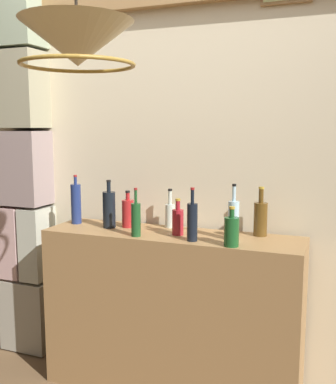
{
  "coord_description": "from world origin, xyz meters",
  "views": [
    {
      "loc": [
        0.9,
        -1.57,
        1.58
      ],
      "look_at": [
        0.0,
        0.77,
        1.22
      ],
      "focal_mm": 42.22,
      "sensor_mm": 36.0,
      "label": 1
    }
  ],
  "objects_px": {
    "liquor_bottle_vermouth": "(192,221)",
    "liquor_bottle_whiskey": "(261,218)",
    "liquor_bottle_brandy": "(109,209)",
    "pendant_lamp": "(77,45)",
    "liquor_bottle_tequila": "(128,213)",
    "liquor_bottle_rye": "(76,203)",
    "liquor_bottle_sherry": "(178,221)",
    "liquor_bottle_vodka": "(232,231)",
    "liquor_bottle_gin": "(136,219)",
    "glass_tumbler_rocks": "(233,229)",
    "liquor_bottle_bourbon": "(170,214)",
    "liquor_bottle_amaro": "(234,219)"
  },
  "relations": [
    {
      "from": "pendant_lamp",
      "to": "liquor_bottle_rye",
      "type": "bearing_deg",
      "value": 124.02
    },
    {
      "from": "liquor_bottle_gin",
      "to": "glass_tumbler_rocks",
      "type": "height_order",
      "value": "liquor_bottle_gin"
    },
    {
      "from": "liquor_bottle_bourbon",
      "to": "liquor_bottle_gin",
      "type": "xyz_separation_m",
      "value": [
        -0.1,
        -0.28,
        0.02
      ]
    },
    {
      "from": "liquor_bottle_brandy",
      "to": "glass_tumbler_rocks",
      "type": "height_order",
      "value": "liquor_bottle_brandy"
    },
    {
      "from": "liquor_bottle_vermouth",
      "to": "liquor_bottle_rye",
      "type": "xyz_separation_m",
      "value": [
        -0.83,
        0.16,
        0.02
      ]
    },
    {
      "from": "liquor_bottle_tequila",
      "to": "glass_tumbler_rocks",
      "type": "distance_m",
      "value": 0.66
    },
    {
      "from": "liquor_bottle_gin",
      "to": "liquor_bottle_rye",
      "type": "xyz_separation_m",
      "value": [
        -0.5,
        0.18,
        0.03
      ]
    },
    {
      "from": "liquor_bottle_tequila",
      "to": "liquor_bottle_sherry",
      "type": "distance_m",
      "value": 0.36
    },
    {
      "from": "liquor_bottle_vermouth",
      "to": "liquor_bottle_whiskey",
      "type": "bearing_deg",
      "value": 37.93
    },
    {
      "from": "liquor_bottle_brandy",
      "to": "pendant_lamp",
      "type": "xyz_separation_m",
      "value": [
        0.32,
        -0.81,
        0.81
      ]
    },
    {
      "from": "liquor_bottle_tequila",
      "to": "liquor_bottle_gin",
      "type": "bearing_deg",
      "value": -53.26
    },
    {
      "from": "liquor_bottle_gin",
      "to": "liquor_bottle_vodka",
      "type": "height_order",
      "value": "liquor_bottle_gin"
    },
    {
      "from": "liquor_bottle_bourbon",
      "to": "liquor_bottle_amaro",
      "type": "bearing_deg",
      "value": -21.2
    },
    {
      "from": "liquor_bottle_whiskey",
      "to": "pendant_lamp",
      "type": "distance_m",
      "value": 1.38
    },
    {
      "from": "liquor_bottle_bourbon",
      "to": "liquor_bottle_sherry",
      "type": "distance_m",
      "value": 0.2
    },
    {
      "from": "liquor_bottle_vermouth",
      "to": "liquor_bottle_tequila",
      "type": "bearing_deg",
      "value": 158.95
    },
    {
      "from": "liquor_bottle_vermouth",
      "to": "liquor_bottle_rye",
      "type": "distance_m",
      "value": 0.85
    },
    {
      "from": "liquor_bottle_vermouth",
      "to": "liquor_bottle_gin",
      "type": "height_order",
      "value": "liquor_bottle_vermouth"
    },
    {
      "from": "liquor_bottle_amaro",
      "to": "liquor_bottle_gin",
      "type": "relative_size",
      "value": 1.12
    },
    {
      "from": "liquor_bottle_gin",
      "to": "liquor_bottle_whiskey",
      "type": "distance_m",
      "value": 0.7
    },
    {
      "from": "liquor_bottle_whiskey",
      "to": "liquor_bottle_vodka",
      "type": "relative_size",
      "value": 1.34
    },
    {
      "from": "liquor_bottle_rye",
      "to": "liquor_bottle_vodka",
      "type": "height_order",
      "value": "liquor_bottle_rye"
    },
    {
      "from": "liquor_bottle_tequila",
      "to": "liquor_bottle_rye",
      "type": "relative_size",
      "value": 0.73
    },
    {
      "from": "liquor_bottle_bourbon",
      "to": "liquor_bottle_gin",
      "type": "height_order",
      "value": "liquor_bottle_gin"
    },
    {
      "from": "glass_tumbler_rocks",
      "to": "pendant_lamp",
      "type": "xyz_separation_m",
      "value": [
        -0.44,
        -0.88,
        0.89
      ]
    },
    {
      "from": "liquor_bottle_gin",
      "to": "liquor_bottle_brandy",
      "type": "distance_m",
      "value": 0.28
    },
    {
      "from": "liquor_bottle_brandy",
      "to": "liquor_bottle_gin",
      "type": "bearing_deg",
      "value": -29.86
    },
    {
      "from": "liquor_bottle_tequila",
      "to": "liquor_bottle_amaro",
      "type": "xyz_separation_m",
      "value": [
        0.68,
        -0.08,
        0.03
      ]
    },
    {
      "from": "liquor_bottle_vermouth",
      "to": "liquor_bottle_whiskey",
      "type": "distance_m",
      "value": 0.41
    },
    {
      "from": "liquor_bottle_sherry",
      "to": "pendant_lamp",
      "type": "bearing_deg",
      "value": -99.89
    },
    {
      "from": "liquor_bottle_rye",
      "to": "pendant_lamp",
      "type": "xyz_separation_m",
      "value": [
        0.57,
        -0.85,
        0.8
      ]
    },
    {
      "from": "glass_tumbler_rocks",
      "to": "liquor_bottle_tequila",
      "type": "bearing_deg",
      "value": -179.43
    },
    {
      "from": "liquor_bottle_rye",
      "to": "liquor_bottle_whiskey",
      "type": "height_order",
      "value": "liquor_bottle_rye"
    },
    {
      "from": "liquor_bottle_tequila",
      "to": "liquor_bottle_vodka",
      "type": "xyz_separation_m",
      "value": [
        0.7,
        -0.22,
        -0.01
      ]
    },
    {
      "from": "liquor_bottle_sherry",
      "to": "liquor_bottle_vodka",
      "type": "distance_m",
      "value": 0.37
    },
    {
      "from": "liquor_bottle_tequila",
      "to": "liquor_bottle_gin",
      "type": "relative_size",
      "value": 0.82
    },
    {
      "from": "liquor_bottle_whiskey",
      "to": "liquor_bottle_brandy",
      "type": "height_order",
      "value": "liquor_bottle_brandy"
    },
    {
      "from": "liquor_bottle_rye",
      "to": "glass_tumbler_rocks",
      "type": "xyz_separation_m",
      "value": [
        1.01,
        0.03,
        -0.09
      ]
    },
    {
      "from": "liquor_bottle_whiskey",
      "to": "liquor_bottle_brandy",
      "type": "relative_size",
      "value": 0.95
    },
    {
      "from": "glass_tumbler_rocks",
      "to": "liquor_bottle_sherry",
      "type": "bearing_deg",
      "value": -164.15
    },
    {
      "from": "liquor_bottle_tequila",
      "to": "liquor_bottle_rye",
      "type": "distance_m",
      "value": 0.36
    },
    {
      "from": "liquor_bottle_gin",
      "to": "liquor_bottle_vodka",
      "type": "distance_m",
      "value": 0.55
    },
    {
      "from": "liquor_bottle_whiskey",
      "to": "liquor_bottle_amaro",
      "type": "bearing_deg",
      "value": -128.24
    },
    {
      "from": "liquor_bottle_vermouth",
      "to": "liquor_bottle_amaro",
      "type": "bearing_deg",
      "value": 26.05
    },
    {
      "from": "liquor_bottle_tequila",
      "to": "liquor_bottle_whiskey",
      "type": "distance_m",
      "value": 0.8
    },
    {
      "from": "liquor_bottle_gin",
      "to": "liquor_bottle_vermouth",
      "type": "bearing_deg",
      "value": 2.21
    },
    {
      "from": "liquor_bottle_vermouth",
      "to": "liquor_bottle_gin",
      "type": "xyz_separation_m",
      "value": [
        -0.33,
        -0.01,
        -0.01
      ]
    },
    {
      "from": "liquor_bottle_brandy",
      "to": "pendant_lamp",
      "type": "height_order",
      "value": "pendant_lamp"
    },
    {
      "from": "liquor_bottle_whiskey",
      "to": "liquor_bottle_vodka",
      "type": "bearing_deg",
      "value": -109.3
    },
    {
      "from": "liquor_bottle_amaro",
      "to": "liquor_bottle_vermouth",
      "type": "height_order",
      "value": "liquor_bottle_amaro"
    }
  ]
}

